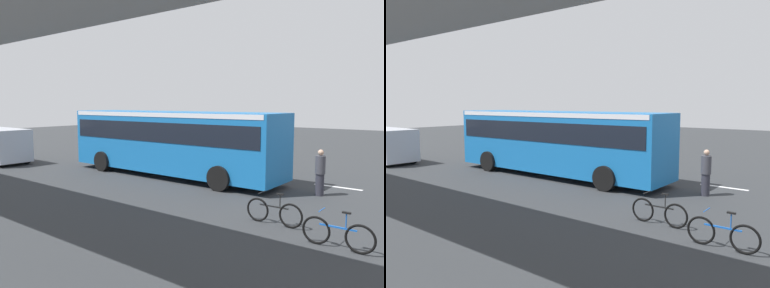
% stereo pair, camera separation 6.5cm
% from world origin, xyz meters
% --- Properties ---
extents(ground, '(80.00, 80.00, 0.00)m').
position_xyz_m(ground, '(0.00, 0.00, 0.00)').
color(ground, '#2D3033').
extents(city_bus, '(11.54, 2.85, 3.15)m').
position_xyz_m(city_bus, '(-0.71, 0.01, 1.88)').
color(city_bus, '#196BB7').
rests_on(city_bus, ground).
extents(bicycle_black, '(1.77, 0.44, 0.96)m').
position_xyz_m(bicycle_black, '(-8.02, 3.82, 0.37)').
color(bicycle_black, black).
rests_on(bicycle_black, ground).
extents(bicycle_blue, '(1.77, 0.44, 0.96)m').
position_xyz_m(bicycle_blue, '(-10.06, 4.57, 0.37)').
color(bicycle_blue, black).
rests_on(bicycle_blue, ground).
extents(pedestrian, '(0.38, 0.38, 1.79)m').
position_xyz_m(pedestrian, '(-7.88, -0.48, 0.89)').
color(pedestrian, '#2D2D38').
rests_on(pedestrian, ground).
extents(traffic_sign, '(0.08, 0.60, 2.80)m').
position_xyz_m(traffic_sign, '(-1.61, -2.56, 1.89)').
color(traffic_sign, slate).
rests_on(traffic_sign, ground).
extents(lane_dash_leftmost, '(2.00, 0.20, 0.01)m').
position_xyz_m(lane_dash_leftmost, '(-8.00, -2.41, 0.00)').
color(lane_dash_leftmost, silver).
rests_on(lane_dash_leftmost, ground).
extents(lane_dash_left, '(2.00, 0.20, 0.01)m').
position_xyz_m(lane_dash_left, '(-4.00, -2.41, 0.00)').
color(lane_dash_left, silver).
rests_on(lane_dash_left, ground).
extents(lane_dash_centre, '(2.00, 0.20, 0.01)m').
position_xyz_m(lane_dash_centre, '(0.00, -2.41, 0.00)').
color(lane_dash_centre, silver).
rests_on(lane_dash_centre, ground).
extents(lane_dash_right, '(2.00, 0.20, 0.01)m').
position_xyz_m(lane_dash_right, '(4.00, -2.41, 0.00)').
color(lane_dash_right, silver).
rests_on(lane_dash_right, ground).
extents(lane_dash_rightmost, '(2.00, 0.20, 0.01)m').
position_xyz_m(lane_dash_rightmost, '(8.00, -2.41, 0.00)').
color(lane_dash_rightmost, silver).
rests_on(lane_dash_rightmost, ground).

